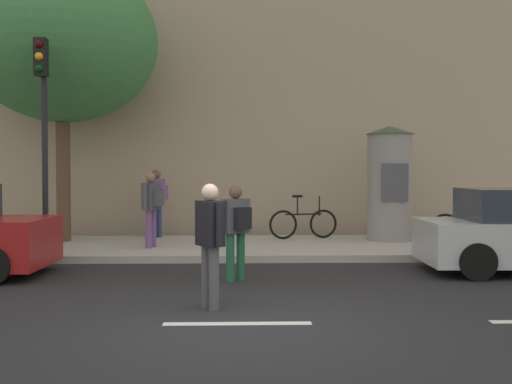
{
  "coord_description": "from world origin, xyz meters",
  "views": [
    {
      "loc": [
        0.02,
        -7.66,
        1.86
      ],
      "look_at": [
        0.28,
        2.0,
        1.53
      ],
      "focal_mm": 44.8,
      "sensor_mm": 36.0,
      "label": 1
    }
  ],
  "objects_px": {
    "pedestrian_tallest": "(157,197)",
    "bicycle_leaning": "(469,228)",
    "pedestrian_in_red_top": "(210,236)",
    "bicycle_upright": "(303,223)",
    "street_tree": "(62,42)",
    "pedestrian_with_bag": "(236,224)",
    "pedestrian_in_dark_shirt": "(151,203)",
    "traffic_light": "(43,110)",
    "poster_column": "(389,182)"
  },
  "relations": [
    {
      "from": "street_tree",
      "to": "bicycle_upright",
      "type": "relative_size",
      "value": 3.86
    },
    {
      "from": "street_tree",
      "to": "pedestrian_in_dark_shirt",
      "type": "relative_size",
      "value": 4.04
    },
    {
      "from": "pedestrian_tallest",
      "to": "bicycle_upright",
      "type": "bearing_deg",
      "value": -4.87
    },
    {
      "from": "bicycle_leaning",
      "to": "pedestrian_in_red_top",
      "type": "bearing_deg",
      "value": -134.14
    },
    {
      "from": "pedestrian_with_bag",
      "to": "pedestrian_in_dark_shirt",
      "type": "relative_size",
      "value": 0.96
    },
    {
      "from": "traffic_light",
      "to": "pedestrian_in_red_top",
      "type": "xyz_separation_m",
      "value": [
        3.54,
        -4.4,
        -2.07
      ]
    },
    {
      "from": "pedestrian_in_red_top",
      "to": "bicycle_upright",
      "type": "relative_size",
      "value": 0.97
    },
    {
      "from": "traffic_light",
      "to": "bicycle_leaning",
      "type": "bearing_deg",
      "value": 8.57
    },
    {
      "from": "pedestrian_in_red_top",
      "to": "pedestrian_in_dark_shirt",
      "type": "xyz_separation_m",
      "value": [
        -1.54,
        5.55,
        0.16
      ]
    },
    {
      "from": "pedestrian_with_bag",
      "to": "pedestrian_in_red_top",
      "type": "xyz_separation_m",
      "value": [
        -0.34,
        -2.13,
        0.03
      ]
    },
    {
      "from": "pedestrian_with_bag",
      "to": "pedestrian_in_red_top",
      "type": "bearing_deg",
      "value": -99.15
    },
    {
      "from": "pedestrian_tallest",
      "to": "pedestrian_in_dark_shirt",
      "type": "relative_size",
      "value": 1.04
    },
    {
      "from": "traffic_light",
      "to": "pedestrian_in_dark_shirt",
      "type": "relative_size",
      "value": 2.6
    },
    {
      "from": "traffic_light",
      "to": "pedestrian_in_red_top",
      "type": "height_order",
      "value": "traffic_light"
    },
    {
      "from": "pedestrian_with_bag",
      "to": "bicycle_leaning",
      "type": "height_order",
      "value": "pedestrian_with_bag"
    },
    {
      "from": "pedestrian_tallest",
      "to": "bicycle_leaning",
      "type": "relative_size",
      "value": 0.98
    },
    {
      "from": "pedestrian_tallest",
      "to": "bicycle_leaning",
      "type": "distance_m",
      "value": 7.53
    },
    {
      "from": "pedestrian_in_red_top",
      "to": "bicycle_leaning",
      "type": "relative_size",
      "value": 0.95
    },
    {
      "from": "pedestrian_tallest",
      "to": "bicycle_leaning",
      "type": "xyz_separation_m",
      "value": [
        7.28,
        -1.83,
        -0.64
      ]
    },
    {
      "from": "poster_column",
      "to": "bicycle_leaning",
      "type": "height_order",
      "value": "poster_column"
    },
    {
      "from": "street_tree",
      "to": "traffic_light",
      "type": "bearing_deg",
      "value": -83.38
    },
    {
      "from": "traffic_light",
      "to": "street_tree",
      "type": "height_order",
      "value": "street_tree"
    },
    {
      "from": "poster_column",
      "to": "bicycle_upright",
      "type": "xyz_separation_m",
      "value": [
        -2.05,
        0.41,
        -1.02
      ]
    },
    {
      "from": "pedestrian_with_bag",
      "to": "poster_column",
      "type": "bearing_deg",
      "value": 52.13
    },
    {
      "from": "pedestrian_tallest",
      "to": "pedestrian_in_dark_shirt",
      "type": "distance_m",
      "value": 2.06
    },
    {
      "from": "street_tree",
      "to": "pedestrian_with_bag",
      "type": "distance_m",
      "value": 7.49
    },
    {
      "from": "bicycle_upright",
      "to": "bicycle_leaning",
      "type": "bearing_deg",
      "value": -22.74
    },
    {
      "from": "poster_column",
      "to": "pedestrian_in_dark_shirt",
      "type": "distance_m",
      "value": 5.75
    },
    {
      "from": "traffic_light",
      "to": "pedestrian_in_dark_shirt",
      "type": "height_order",
      "value": "traffic_light"
    },
    {
      "from": "street_tree",
      "to": "pedestrian_tallest",
      "type": "height_order",
      "value": "street_tree"
    },
    {
      "from": "pedestrian_in_dark_shirt",
      "to": "bicycle_upright",
      "type": "height_order",
      "value": "pedestrian_in_dark_shirt"
    },
    {
      "from": "poster_column",
      "to": "pedestrian_tallest",
      "type": "distance_m",
      "value": 5.77
    },
    {
      "from": "pedestrian_in_red_top",
      "to": "bicycle_leaning",
      "type": "height_order",
      "value": "pedestrian_in_red_top"
    },
    {
      "from": "traffic_light",
      "to": "pedestrian_with_bag",
      "type": "distance_m",
      "value": 4.96
    },
    {
      "from": "pedestrian_tallest",
      "to": "pedestrian_in_dark_shirt",
      "type": "xyz_separation_m",
      "value": [
        0.14,
        -2.05,
        -0.04
      ]
    },
    {
      "from": "bicycle_leaning",
      "to": "traffic_light",
      "type": "bearing_deg",
      "value": -171.43
    },
    {
      "from": "pedestrian_in_red_top",
      "to": "bicycle_leaning",
      "type": "bearing_deg",
      "value": 45.86
    },
    {
      "from": "pedestrian_in_dark_shirt",
      "to": "bicycle_upright",
      "type": "relative_size",
      "value": 0.95
    },
    {
      "from": "poster_column",
      "to": "pedestrian_in_dark_shirt",
      "type": "bearing_deg",
      "value": -166.58
    },
    {
      "from": "pedestrian_tallest",
      "to": "street_tree",
      "type": "bearing_deg",
      "value": -162.3
    },
    {
      "from": "traffic_light",
      "to": "pedestrian_in_red_top",
      "type": "distance_m",
      "value": 6.01
    },
    {
      "from": "pedestrian_in_red_top",
      "to": "pedestrian_tallest",
      "type": "height_order",
      "value": "pedestrian_tallest"
    },
    {
      "from": "poster_column",
      "to": "pedestrian_in_red_top",
      "type": "height_order",
      "value": "poster_column"
    },
    {
      "from": "pedestrian_in_red_top",
      "to": "street_tree",
      "type": "bearing_deg",
      "value": 118.96
    },
    {
      "from": "pedestrian_tallest",
      "to": "pedestrian_with_bag",
      "type": "bearing_deg",
      "value": -69.78
    },
    {
      "from": "poster_column",
      "to": "pedestrian_in_red_top",
      "type": "relative_size",
      "value": 1.65
    },
    {
      "from": "pedestrian_in_dark_shirt",
      "to": "pedestrian_tallest",
      "type": "bearing_deg",
      "value": 93.88
    },
    {
      "from": "street_tree",
      "to": "bicycle_upright",
      "type": "xyz_separation_m",
      "value": [
        5.82,
        0.37,
        -4.38
      ]
    },
    {
      "from": "bicycle_upright",
      "to": "street_tree",
      "type": "bearing_deg",
      "value": -176.32
    },
    {
      "from": "street_tree",
      "to": "pedestrian_with_bag",
      "type": "bearing_deg",
      "value": -48.96
    }
  ]
}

